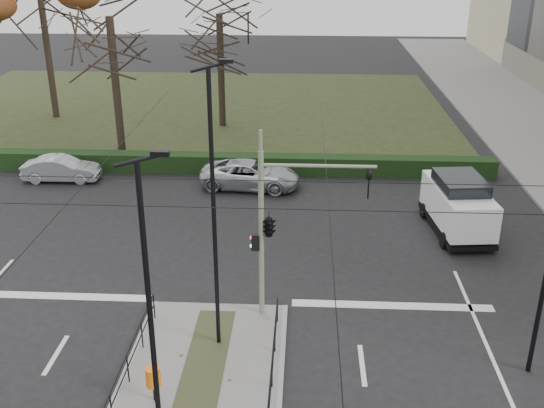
{
  "coord_description": "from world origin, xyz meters",
  "views": [
    {
      "loc": [
        2.83,
        -13.84,
        11.93
      ],
      "look_at": [
        1.67,
        7.82,
        2.74
      ],
      "focal_mm": 42.0,
      "sensor_mm": 36.0,
      "label": 1
    }
  ],
  "objects": [
    {
      "name": "litter_bin",
      "position": [
        -1.14,
        -0.03,
        0.9
      ],
      "size": [
        0.41,
        0.41,
        1.06
      ],
      "color": "black",
      "rests_on": "median_island"
    },
    {
      "name": "hedge",
      "position": [
        -6.0,
        18.6,
        0.5
      ],
      "size": [
        38.0,
        1.0,
        1.0
      ],
      "primitive_type": "cube",
      "color": "black",
      "rests_on": "ground"
    },
    {
      "name": "catenary",
      "position": [
        0.0,
        1.62,
        3.42
      ],
      "size": [
        20.0,
        34.0,
        6.0
      ],
      "color": "black",
      "rests_on": "ground"
    },
    {
      "name": "white_van",
      "position": [
        9.47,
        11.68,
        1.31
      ],
      "size": [
        2.56,
        4.95,
        2.52
      ],
      "color": "white",
      "rests_on": "ground"
    },
    {
      "name": "parked_car_fourth",
      "position": [
        0.1,
        16.4,
        0.69
      ],
      "size": [
        5.19,
        2.77,
        1.39
      ],
      "primitive_type": "imported",
      "rotation": [
        0.0,
        0.0,
        1.47
      ],
      "color": "#B1B3B9",
      "rests_on": "ground"
    },
    {
      "name": "traffic_light",
      "position": [
        1.83,
        4.5,
        3.48
      ],
      "size": [
        3.91,
        2.23,
        5.75
      ],
      "color": "gray",
      "rests_on": "median_island"
    },
    {
      "name": "park",
      "position": [
        -6.0,
        32.0,
        0.05
      ],
      "size": [
        38.0,
        26.0,
        0.1
      ],
      "primitive_type": "cube",
      "color": "#262F17",
      "rests_on": "ground"
    },
    {
      "name": "parked_car_second",
      "position": [
        -9.88,
        16.85,
        0.65
      ],
      "size": [
        3.99,
        1.52,
        1.3
      ],
      "primitive_type": "imported",
      "rotation": [
        0.0,
        0.0,
        1.61
      ],
      "color": "#B1B3B9",
      "rests_on": "ground"
    },
    {
      "name": "streetlamp_median_far",
      "position": [
        0.29,
        2.73,
        4.63
      ],
      "size": [
        0.74,
        0.15,
        8.83
      ],
      "color": "black",
      "rests_on": "median_island"
    },
    {
      "name": "ground",
      "position": [
        0.0,
        0.0,
        0.0
      ],
      "size": [
        140.0,
        140.0,
        0.0
      ],
      "primitive_type": "plane",
      "color": "black",
      "rests_on": "ground"
    },
    {
      "name": "bare_tree_near",
      "position": [
        -7.69,
        20.61,
        7.37
      ],
      "size": [
        6.01,
        6.01,
        10.44
      ],
      "color": "black",
      "rests_on": "park"
    },
    {
      "name": "bare_tree_center",
      "position": [
        -2.73,
        27.46,
        6.82
      ],
      "size": [
        5.95,
        5.95,
        9.64
      ],
      "color": "black",
      "rests_on": "park"
    },
    {
      "name": "streetlamp_median_near",
      "position": [
        -0.25,
        -2.88,
        4.28
      ],
      "size": [
        0.68,
        0.14,
        8.15
      ],
      "color": "black",
      "rests_on": "median_island"
    }
  ]
}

